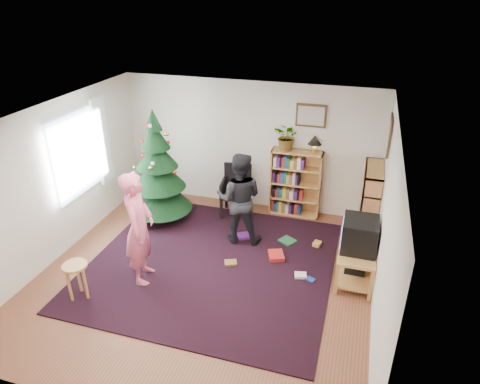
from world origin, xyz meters
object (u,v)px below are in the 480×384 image
(picture_back, at_px, (311,116))
(armchair, at_px, (237,188))
(potted_plant, at_px, (287,137))
(table_lamp, at_px, (315,141))
(bookshelf_back, at_px, (295,183))
(tv_stand, at_px, (356,260))
(bookshelf_right, at_px, (370,202))
(picture_right, at_px, (389,135))
(person_by_chair, at_px, (239,199))
(person_standing, at_px, (139,229))
(stool, at_px, (76,272))
(christmas_tree, at_px, (158,176))
(crt_tv, at_px, (360,235))

(picture_back, relative_size, armchair, 0.56)
(potted_plant, xyz_separation_m, table_lamp, (0.50, 0.00, -0.03))
(bookshelf_back, bearing_deg, tv_stand, -54.55)
(bookshelf_right, xyz_separation_m, table_lamp, (-1.07, 0.40, 0.86))
(picture_right, distance_m, bookshelf_back, 2.07)
(bookshelf_back, height_order, table_lamp, table_lamp)
(person_by_chair, bearing_deg, person_standing, 44.59)
(bookshelf_back, bearing_deg, armchair, -166.65)
(bookshelf_back, bearing_deg, person_by_chair, -121.43)
(tv_stand, distance_m, table_lamp, 2.33)
(picture_back, xyz_separation_m, stool, (-2.69, -3.48, -1.50))
(person_standing, bearing_deg, stool, 120.29)
(picture_right, xyz_separation_m, tv_stand, (-0.26, -1.17, -1.62))
(christmas_tree, bearing_deg, armchair, 26.63)
(christmas_tree, relative_size, stool, 3.73)
(bookshelf_back, relative_size, bookshelf_right, 1.00)
(bookshelf_right, relative_size, potted_plant, 2.51)
(tv_stand, height_order, armchair, armchair)
(crt_tv, height_order, person_standing, person_standing)
(table_lamp, bearing_deg, picture_right, -26.04)
(picture_back, relative_size, person_by_chair, 0.34)
(person_by_chair, bearing_deg, table_lamp, -139.11)
(picture_right, distance_m, stool, 5.10)
(christmas_tree, distance_m, person_by_chair, 1.68)
(picture_back, distance_m, bookshelf_back, 1.31)
(picture_right, distance_m, potted_plant, 1.85)
(christmas_tree, xyz_separation_m, crt_tv, (3.65, -0.84, -0.11))
(person_standing, distance_m, person_by_chair, 1.81)
(crt_tv, xyz_separation_m, stool, (-3.75, -1.59, -0.34))
(picture_back, distance_m, person_by_chair, 2.00)
(armchair, xyz_separation_m, person_by_chair, (0.33, -0.97, 0.29))
(picture_right, bearing_deg, crt_tv, -102.44)
(picture_right, xyz_separation_m, bookshelf_back, (-1.51, 0.59, -1.29))
(bookshelf_back, distance_m, table_lamp, 0.91)
(person_standing, relative_size, table_lamp, 5.24)
(bookshelf_back, relative_size, person_by_chair, 0.80)
(bookshelf_right, bearing_deg, potted_plant, 75.68)
(christmas_tree, bearing_deg, person_standing, -72.11)
(crt_tv, height_order, armchair, crt_tv)
(christmas_tree, xyz_separation_m, person_standing, (0.57, -1.75, -0.01))
(christmas_tree, relative_size, person_standing, 1.22)
(christmas_tree, distance_m, person_standing, 1.84)
(potted_plant, bearing_deg, picture_back, 19.45)
(picture_right, xyz_separation_m, person_standing, (-3.34, -2.08, -1.07))
(armchair, xyz_separation_m, person_standing, (-0.75, -2.41, 0.36))
(bookshelf_right, bearing_deg, crt_tv, 174.83)
(bookshelf_back, distance_m, stool, 4.19)
(stool, bearing_deg, potted_plant, 55.47)
(person_standing, relative_size, potted_plant, 3.41)
(bookshelf_right, bearing_deg, person_standing, 125.30)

